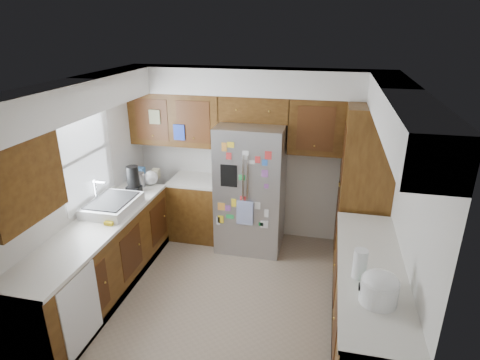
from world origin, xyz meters
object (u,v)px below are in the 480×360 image
pantry (364,187)px  rice_cooker (379,287)px  fridge (251,188)px  paper_towel (360,264)px

pantry → rice_cooker: 2.14m
fridge → rice_cooker: (1.50, -2.19, 0.16)m
rice_cooker → paper_towel: (-0.14, 0.32, -0.00)m
fridge → rice_cooker: bearing=-55.6°
rice_cooker → paper_towel: 0.34m
pantry → fridge: bearing=177.9°
pantry → fridge: 1.51m
fridge → paper_towel: fridge is taller
rice_cooker → paper_towel: bearing=113.5°
pantry → rice_cooker: pantry is taller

